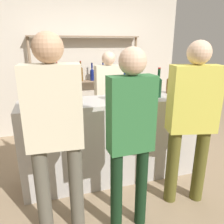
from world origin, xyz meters
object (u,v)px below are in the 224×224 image
customer_center (131,129)px  counter_bottle_4 (158,86)px  ice_bucket (142,88)px  server_behind_counter (109,94)px  counter_bottle_3 (170,84)px  counter_bottle_2 (68,94)px  cork_jar (113,94)px  customer_right (192,115)px  counter_bottle_1 (76,91)px  customer_left (54,126)px  wine_glass (123,91)px  counter_bottle_0 (43,90)px

customer_center → counter_bottle_4: bearing=-41.9°
ice_bucket → server_behind_counter: size_ratio=0.14×
counter_bottle_3 → server_behind_counter: size_ratio=0.21×
counter_bottle_2 → customer_center: size_ratio=0.19×
counter_bottle_4 → ice_bucket: size_ratio=1.62×
counter_bottle_3 → counter_bottle_4: bearing=-147.7°
counter_bottle_3 → cork_jar: size_ratio=2.19×
customer_right → counter_bottle_3: bearing=-1.7°
counter_bottle_1 → customer_left: size_ratio=0.20×
counter_bottle_2 → customer_right: 1.31m
cork_jar → customer_right: size_ratio=0.09×
counter_bottle_2 → wine_glass: 0.65m
wine_glass → customer_left: (-0.82, -0.64, -0.11)m
counter_bottle_1 → wine_glass: 0.56m
counter_bottle_3 → customer_right: 0.83m
counter_bottle_4 → server_behind_counter: 1.02m
counter_bottle_0 → customer_left: 0.88m
counter_bottle_4 → counter_bottle_1: bearing=-179.2°
counter_bottle_1 → server_behind_counter: server_behind_counter is taller
counter_bottle_4 → counter_bottle_0: bearing=171.3°
server_behind_counter → counter_bottle_4: bearing=22.4°
counter_bottle_2 → counter_bottle_3: counter_bottle_3 is taller
ice_bucket → wine_glass: bearing=-167.1°
counter_bottle_0 → wine_glass: bearing=-14.2°
ice_bucket → customer_right: size_ratio=0.13×
counter_bottle_1 → cork_jar: size_ratio=2.39×
counter_bottle_0 → customer_left: (0.08, -0.86, -0.13)m
counter_bottle_4 → customer_center: 1.06m
counter_bottle_2 → server_behind_counter: bearing=52.7°
wine_glass → customer_center: customer_center is taller
counter_bottle_1 → counter_bottle_4: size_ratio=0.97×
customer_center → cork_jar: bearing=-8.2°
counter_bottle_3 → customer_left: customer_left is taller
counter_bottle_2 → cork_jar: counter_bottle_2 is taller
counter_bottle_2 → cork_jar: 0.54m
counter_bottle_1 → customer_left: (-0.27, -0.64, -0.14)m
counter_bottle_2 → customer_left: (-0.18, -0.60, -0.12)m
counter_bottle_2 → customer_left: size_ratio=0.18×
counter_bottle_2 → customer_center: (0.44, -0.75, -0.17)m
counter_bottle_3 → customer_left: (-1.55, -0.82, -0.12)m
ice_bucket → server_behind_counter: (-0.18, 0.86, -0.24)m
counter_bottle_0 → server_behind_counter: server_behind_counter is taller
wine_glass → customer_right: 0.81m
counter_bottle_2 → wine_glass: bearing=3.1°
server_behind_counter → counter_bottle_2: bearing=-37.9°
customer_right → cork_jar: bearing=57.7°
server_behind_counter → customer_center: bearing=-10.3°
counter_bottle_3 → ice_bucket: bearing=-165.0°
ice_bucket → customer_center: customer_center is taller
ice_bucket → customer_right: bearing=-68.2°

